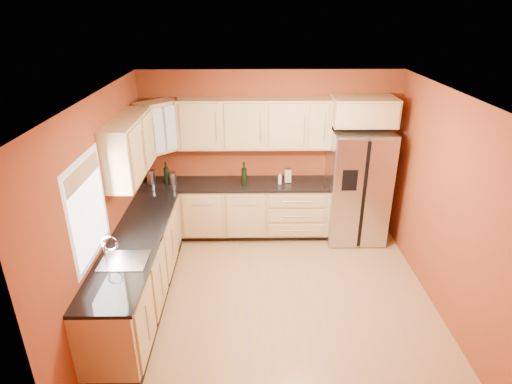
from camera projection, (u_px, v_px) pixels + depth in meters
floor at (275, 299)px, 5.50m from camera, size 4.00×4.00×0.00m
ceiling at (280, 97)px, 4.45m from camera, size 4.00×4.00×0.00m
wall_back at (270, 153)px, 6.81m from camera, size 4.00×0.04×2.60m
wall_front at (293, 328)px, 3.15m from camera, size 4.00×0.04×2.60m
wall_left at (105, 210)px, 4.95m from camera, size 0.04×4.00×2.60m
wall_right at (447, 207)px, 5.00m from camera, size 0.04×4.00×2.60m
base_cabinets_back at (236, 210)px, 6.87m from camera, size 2.90×0.60×0.88m
base_cabinets_left at (139, 271)px, 5.31m from camera, size 0.60×2.80×0.88m
countertop_back at (235, 184)px, 6.68m from camera, size 2.90×0.62×0.04m
countertop_left at (136, 239)px, 5.12m from camera, size 0.62×2.80×0.04m
upper_cabinets_back at (254, 124)px, 6.44m from camera, size 2.30×0.33×0.75m
upper_cabinets_left at (130, 147)px, 5.41m from camera, size 0.33×1.35×0.75m
corner_upper_cabinet at (158, 127)px, 6.27m from camera, size 0.67×0.67×0.75m
over_fridge_cabinet at (363, 111)px, 6.25m from camera, size 0.92×0.60×0.40m
refrigerator at (357, 186)px, 6.65m from camera, size 0.90×0.75×1.78m
window at (88, 209)px, 4.39m from camera, size 0.03×0.90×1.00m
sink_faucet at (122, 249)px, 4.59m from camera, size 0.50×0.42×0.30m
canister_left at (172, 178)px, 6.59m from camera, size 0.15×0.15×0.19m
canister_right at (151, 177)px, 6.62m from camera, size 0.16×0.16×0.21m
wine_bottle_a at (166, 173)px, 6.56m from camera, size 0.10×0.10×0.36m
wine_bottle_b at (244, 174)px, 6.53m from camera, size 0.10×0.10×0.37m
knife_block at (288, 176)px, 6.68m from camera, size 0.10×0.09×0.20m
soap_dispenser at (280, 179)px, 6.61m from camera, size 0.07×0.07×0.17m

